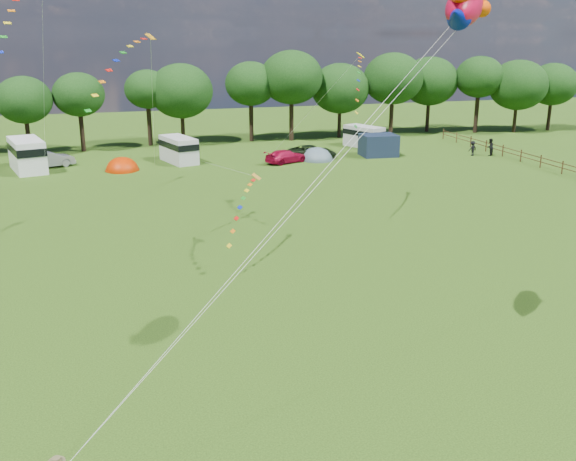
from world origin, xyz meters
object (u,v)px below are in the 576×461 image
object	(u,v)px
car_c	(286,156)
walker_a	(490,147)
tent_greyblue	(316,160)
fish_kite	(463,6)
walker_b	(473,148)
campervan_d	(364,136)
tent_orange	(122,170)
campervan_c	(179,149)
car_d	(312,152)
campervan_b	(27,154)
car_b	(48,160)

from	to	relation	value
car_c	walker_a	xyz separation A→B (m)	(21.11, -2.29, 0.26)
tent_greyblue	fish_kite	world-z (taller)	fish_kite
tent_greyblue	walker_b	bearing A→B (deg)	-8.42
campervan_d	tent_orange	xyz separation A→B (m)	(-26.22, -5.53, -1.22)
campervan_c	tent_orange	xyz separation A→B (m)	(-5.52, -2.50, -1.30)
car_d	fish_kite	xyz separation A→B (m)	(-9.17, -41.67, 12.15)
car_c	campervan_c	size ratio (longest dim) A/B	0.78
campervan_d	walker_a	xyz separation A→B (m)	(10.32, -8.60, -0.35)
fish_kite	car_c	bearing A→B (deg)	31.35
campervan_b	campervan_d	distance (m)	34.60
campervan_c	tent_greyblue	distance (m)	13.55
tent_orange	walker_a	bearing A→B (deg)	-4.80
tent_orange	walker_a	xyz separation A→B (m)	(36.54, -3.07, 0.87)
car_d	tent_greyblue	distance (m)	0.99
car_b	walker_b	distance (m)	41.78
campervan_d	fish_kite	xyz separation A→B (m)	(-16.81, -46.65, 11.59)
campervan_d	tent_greyblue	size ratio (longest dim) A/B	1.40
car_d	tent_orange	distance (m)	18.60
campervan_c	campervan_d	size ratio (longest dim) A/B	1.06
campervan_d	campervan_c	bearing A→B (deg)	75.87
campervan_b	walker_a	bearing A→B (deg)	-110.79
campervan_c	tent_orange	distance (m)	6.20
walker_b	campervan_d	bearing A→B (deg)	-59.37
campervan_c	fish_kite	distance (m)	45.27
campervan_d	tent_greyblue	xyz separation A→B (m)	(-7.48, -5.70, -1.22)
car_d	walker_a	distance (m)	18.33
car_c	campervan_d	world-z (taller)	campervan_d
campervan_b	campervan_c	world-z (taller)	campervan_b
tent_orange	tent_greyblue	distance (m)	18.75
campervan_d	tent_orange	distance (m)	26.83
tent_orange	walker_b	size ratio (longest dim) A/B	2.21
campervan_c	walker_b	xyz separation A→B (m)	(29.32, -5.05, -0.56)
tent_orange	fish_kite	world-z (taller)	fish_kite
walker_b	tent_greyblue	bearing A→B (deg)	-24.61
car_b	campervan_c	distance (m)	12.09
campervan_b	tent_orange	bearing A→B (deg)	-119.73
car_b	walker_b	world-z (taller)	car_b
car_b	tent_greyblue	distance (m)	25.52
tent_greyblue	walker_a	bearing A→B (deg)	-9.26
campervan_c	walker_b	distance (m)	29.75
tent_orange	walker_a	size ratio (longest dim) A/B	1.89
campervan_b	walker_b	size ratio (longest dim) A/B	4.17
car_c	car_d	size ratio (longest dim) A/B	0.86
car_c	campervan_d	size ratio (longest dim) A/B	0.82
tent_orange	walker_b	distance (m)	34.94
car_c	tent_orange	size ratio (longest dim) A/B	1.25
car_d	tent_orange	size ratio (longest dim) A/B	1.46
fish_kite	walker_a	distance (m)	48.23
campervan_b	tent_greyblue	world-z (taller)	campervan_b
walker_b	fish_kite	bearing A→B (deg)	40.41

